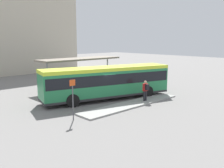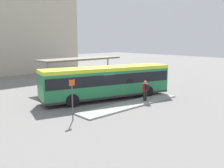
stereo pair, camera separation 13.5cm
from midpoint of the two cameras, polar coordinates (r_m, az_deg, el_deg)
The scene contains 10 objects.
ground_plane at distance 23.14m, azimuth -0.92°, elevation -3.48°, with size 120.00×120.00×0.00m, color slate.
curb_island at distance 21.23m, azimuth 4.73°, elevation -4.60°, with size 10.45×1.80×0.12m.
city_bus at distance 22.79m, azimuth -0.92°, elevation 0.83°, with size 12.29×5.58×3.00m.
pedestrian_waiting at distance 22.02m, azimuth 7.85°, elevation -1.21°, with size 0.46×0.49×1.80m.
bicycle_blue at distance 30.48m, azimuth 7.96°, elevation 0.45°, with size 0.48×1.66×0.72m.
bicycle_black at distance 30.91m, azimuth 7.00°, elevation 0.59°, with size 0.48×1.60×0.69m.
bicycle_yellow at distance 31.34m, azimuth 6.06°, elevation 0.78°, with size 0.48×1.71×0.74m.
station_shelter at distance 28.28m, azimuth -7.10°, elevation 5.60°, with size 9.76×2.70×3.39m.
potted_planter_near_shelter at distance 27.09m, azimuth -3.65°, elevation -0.03°, with size 0.99×0.99×1.32m.
platform_sign at distance 17.09m, azimuth -8.84°, elevation -3.16°, with size 0.44×0.08×2.80m.
Camera 2 is at (-15.04, -16.72, 5.47)m, focal length 40.00 mm.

